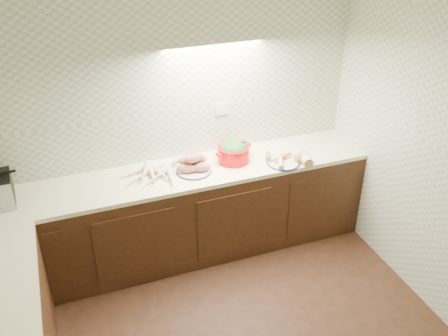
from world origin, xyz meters
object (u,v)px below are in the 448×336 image
object	(u,v)px
parsnip_pile	(157,173)
onion_bowl	(189,161)
veg_plate	(291,158)
sweet_potato_plate	(193,165)
dutch_oven	(233,151)

from	to	relation	value
parsnip_pile	onion_bowl	xyz separation A→B (m)	(0.32, 0.11, 0.00)
parsnip_pile	veg_plate	size ratio (longest dim) A/B	1.25
parsnip_pile	sweet_potato_plate	size ratio (longest dim) A/B	1.57
parsnip_pile	sweet_potato_plate	xyz separation A→B (m)	(0.33, -0.02, 0.03)
sweet_potato_plate	dutch_oven	world-z (taller)	dutch_oven
sweet_potato_plate	dutch_oven	xyz separation A→B (m)	(0.40, 0.05, 0.03)
sweet_potato_plate	onion_bowl	size ratio (longest dim) A/B	2.47
parsnip_pile	veg_plate	bearing A→B (deg)	-8.81
dutch_oven	veg_plate	bearing A→B (deg)	-41.45
onion_bowl	dutch_oven	bearing A→B (deg)	-10.94
parsnip_pile	onion_bowl	distance (m)	0.34
veg_plate	parsnip_pile	bearing A→B (deg)	171.19
onion_bowl	dutch_oven	distance (m)	0.42
parsnip_pile	veg_plate	world-z (taller)	veg_plate
parsnip_pile	veg_plate	xyz separation A→B (m)	(1.21, -0.19, 0.02)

